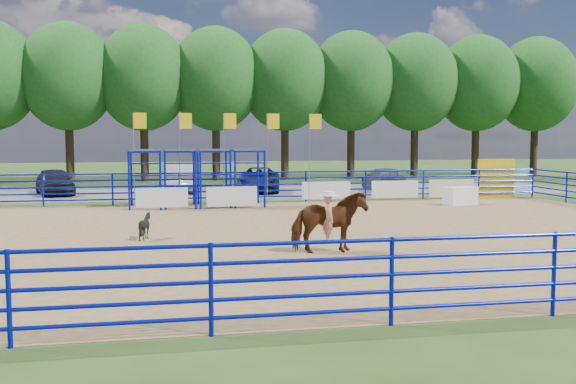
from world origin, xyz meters
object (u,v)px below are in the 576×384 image
object	(u,v)px
car_a	(55,181)
car_c	(259,180)
calf	(145,226)
car_b	(178,178)
car_d	(384,179)
horse_and_rider	(329,220)
announcer_table	(460,196)

from	to	relation	value
car_a	car_c	xyz separation A→B (m)	(11.10, -0.31, -0.03)
calf	car_a	world-z (taller)	car_a
car_b	car_c	size ratio (longest dim) A/B	0.98
car_c	car_d	world-z (taller)	car_c
horse_and_rider	car_d	xyz separation A→B (m)	(8.21, 18.80, -0.25)
car_b	car_d	distance (m)	11.84
announcer_table	car_c	world-z (taller)	car_c
car_a	car_c	bearing A→B (deg)	-17.78
announcer_table	car_d	xyz separation A→B (m)	(-0.81, 8.17, 0.23)
announcer_table	car_b	distance (m)	15.82
car_b	car_d	world-z (taller)	car_b
calf	car_c	world-z (taller)	car_c
car_b	car_a	bearing A→B (deg)	1.49
horse_and_rider	announcer_table	bearing A→B (deg)	49.70
horse_and_rider	car_b	distance (m)	20.56
car_a	car_b	xyz separation A→B (m)	(6.60, 0.62, 0.08)
car_d	announcer_table	bearing A→B (deg)	99.85
car_a	car_b	world-z (taller)	car_b
announcer_table	car_c	xyz separation A→B (m)	(-8.05, 8.70, 0.27)
announcer_table	calf	size ratio (longest dim) A/B	1.88
announcer_table	car_b	bearing A→B (deg)	142.52
car_b	announcer_table	bearing A→B (deg)	138.68
car_a	car_c	size ratio (longest dim) A/B	0.86
car_c	car_d	bearing A→B (deg)	6.08
car_c	announcer_table	bearing A→B (deg)	-36.94
announcer_table	car_a	world-z (taller)	car_a
horse_and_rider	car_b	size ratio (longest dim) A/B	0.47
announcer_table	horse_and_rider	bearing A→B (deg)	-130.30
announcer_table	car_c	size ratio (longest dim) A/B	0.31
car_c	car_a	bearing A→B (deg)	-171.31
horse_and_rider	car_c	world-z (taller)	horse_and_rider
horse_and_rider	car_c	bearing A→B (deg)	87.15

